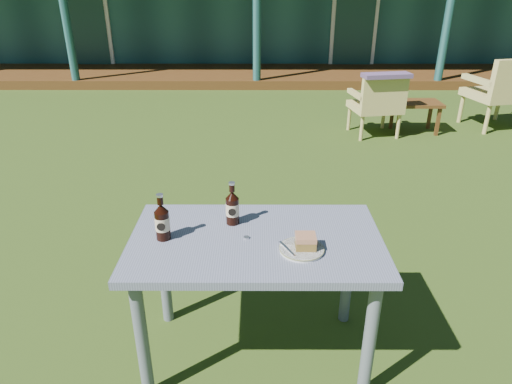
{
  "coord_description": "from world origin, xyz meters",
  "views": [
    {
      "loc": [
        0.01,
        -3.46,
        1.84
      ],
      "look_at": [
        0.0,
        -1.3,
        0.82
      ],
      "focal_mm": 32.0,
      "sensor_mm": 36.0,
      "label": 1
    }
  ],
  "objects_px": {
    "armchair_right": "(503,89)",
    "side_table": "(416,106)",
    "cafe_table": "(256,256)",
    "plate": "(302,249)",
    "armchair_left": "(378,102)",
    "cola_bottle_far": "(162,221)",
    "cake_slice": "(306,241)",
    "cola_bottle_near": "(232,207)"
  },
  "relations": [
    {
      "from": "armchair_right",
      "to": "cafe_table",
      "type": "bearing_deg",
      "value": -128.32
    },
    {
      "from": "plate",
      "to": "cola_bottle_near",
      "type": "bearing_deg",
      "value": 141.79
    },
    {
      "from": "side_table",
      "to": "cake_slice",
      "type": "bearing_deg",
      "value": -114.55
    },
    {
      "from": "cola_bottle_near",
      "to": "armchair_left",
      "type": "xyz_separation_m",
      "value": [
        1.62,
        3.57,
        -0.38
      ]
    },
    {
      "from": "plate",
      "to": "cola_bottle_far",
      "type": "bearing_deg",
      "value": 170.7
    },
    {
      "from": "cola_bottle_near",
      "to": "side_table",
      "type": "xyz_separation_m",
      "value": [
        2.16,
        3.74,
        -0.47
      ]
    },
    {
      "from": "cafe_table",
      "to": "plate",
      "type": "distance_m",
      "value": 0.26
    },
    {
      "from": "cake_slice",
      "to": "cola_bottle_far",
      "type": "height_order",
      "value": "cola_bottle_far"
    },
    {
      "from": "armchair_right",
      "to": "plate",
      "type": "bearing_deg",
      "value": -125.73
    },
    {
      "from": "armchair_left",
      "to": "armchair_right",
      "type": "distance_m",
      "value": 1.72
    },
    {
      "from": "cake_slice",
      "to": "plate",
      "type": "bearing_deg",
      "value": -154.68
    },
    {
      "from": "armchair_right",
      "to": "side_table",
      "type": "height_order",
      "value": "armchair_right"
    },
    {
      "from": "cola_bottle_far",
      "to": "armchair_left",
      "type": "bearing_deg",
      "value": 62.48
    },
    {
      "from": "cake_slice",
      "to": "armchair_left",
      "type": "distance_m",
      "value": 4.04
    },
    {
      "from": "cafe_table",
      "to": "plate",
      "type": "relative_size",
      "value": 5.88
    },
    {
      "from": "armchair_left",
      "to": "side_table",
      "type": "relative_size",
      "value": 1.28
    },
    {
      "from": "cafe_table",
      "to": "armchair_right",
      "type": "height_order",
      "value": "armchair_right"
    },
    {
      "from": "side_table",
      "to": "cola_bottle_far",
      "type": "bearing_deg",
      "value": -122.54
    },
    {
      "from": "armchair_right",
      "to": "cola_bottle_far",
      "type": "bearing_deg",
      "value": -131.91
    },
    {
      "from": "cake_slice",
      "to": "cola_bottle_far",
      "type": "distance_m",
      "value": 0.67
    },
    {
      "from": "cake_slice",
      "to": "armchair_left",
      "type": "height_order",
      "value": "cake_slice"
    },
    {
      "from": "plate",
      "to": "cola_bottle_far",
      "type": "xyz_separation_m",
      "value": [
        -0.64,
        0.11,
        0.08
      ]
    },
    {
      "from": "cafe_table",
      "to": "cake_slice",
      "type": "height_order",
      "value": "cake_slice"
    },
    {
      "from": "armchair_right",
      "to": "cola_bottle_near",
      "type": "bearing_deg",
      "value": -130.36
    },
    {
      "from": "cola_bottle_far",
      "to": "armchair_left",
      "type": "height_order",
      "value": "cola_bottle_far"
    },
    {
      "from": "cola_bottle_near",
      "to": "cola_bottle_far",
      "type": "relative_size",
      "value": 0.97
    },
    {
      "from": "cola_bottle_near",
      "to": "cola_bottle_far",
      "type": "distance_m",
      "value": 0.35
    },
    {
      "from": "plate",
      "to": "side_table",
      "type": "xyz_separation_m",
      "value": [
        1.84,
        4.0,
        -0.39
      ]
    },
    {
      "from": "cake_slice",
      "to": "cola_bottle_near",
      "type": "bearing_deg",
      "value": 144.06
    },
    {
      "from": "cola_bottle_far",
      "to": "armchair_left",
      "type": "relative_size",
      "value": 0.3
    },
    {
      "from": "cafe_table",
      "to": "armchair_left",
      "type": "height_order",
      "value": "armchair_left"
    },
    {
      "from": "plate",
      "to": "armchair_right",
      "type": "bearing_deg",
      "value": 54.27
    },
    {
      "from": "cola_bottle_near",
      "to": "side_table",
      "type": "relative_size",
      "value": 0.37
    },
    {
      "from": "cake_slice",
      "to": "side_table",
      "type": "height_order",
      "value": "cake_slice"
    },
    {
      "from": "plate",
      "to": "cake_slice",
      "type": "distance_m",
      "value": 0.04
    },
    {
      "from": "cola_bottle_far",
      "to": "side_table",
      "type": "distance_m",
      "value": 4.64
    },
    {
      "from": "cola_bottle_far",
      "to": "armchair_left",
      "type": "distance_m",
      "value": 4.22
    },
    {
      "from": "plate",
      "to": "cake_slice",
      "type": "height_order",
      "value": "cake_slice"
    },
    {
      "from": "plate",
      "to": "armchair_right",
      "type": "relative_size",
      "value": 0.22
    },
    {
      "from": "plate",
      "to": "cake_slice",
      "type": "bearing_deg",
      "value": 25.32
    },
    {
      "from": "cafe_table",
      "to": "cola_bottle_far",
      "type": "relative_size",
      "value": 5.18
    },
    {
      "from": "armchair_left",
      "to": "plate",
      "type": "bearing_deg",
      "value": -108.7
    }
  ]
}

